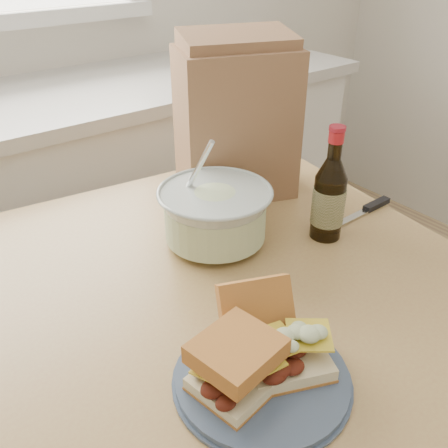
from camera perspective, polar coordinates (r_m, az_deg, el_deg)
cabinet_run at (r=1.84m, az=-20.89°, el=-1.17°), size 2.50×0.64×0.94m
dining_table at (r=0.99m, az=-0.63°, el=-12.98°), size 1.11×1.11×0.83m
plate at (r=0.75m, az=4.35°, el=-17.14°), size 0.25×0.25×0.02m
sandwich_left at (r=0.70m, az=1.42°, el=-15.74°), size 0.12×0.12×0.08m
sandwich_right at (r=0.75m, az=5.90°, el=-12.66°), size 0.15×0.20×0.10m
coleslaw_bowl at (r=1.00m, az=-1.02°, el=0.83°), size 0.23×0.23×0.23m
beer_bottle at (r=1.03m, az=11.92°, el=3.00°), size 0.07×0.07×0.24m
knife at (r=1.19m, az=16.32°, el=1.79°), size 0.20×0.02×0.01m
paper_bag at (r=1.17m, az=1.40°, el=11.35°), size 0.30×0.25×0.34m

